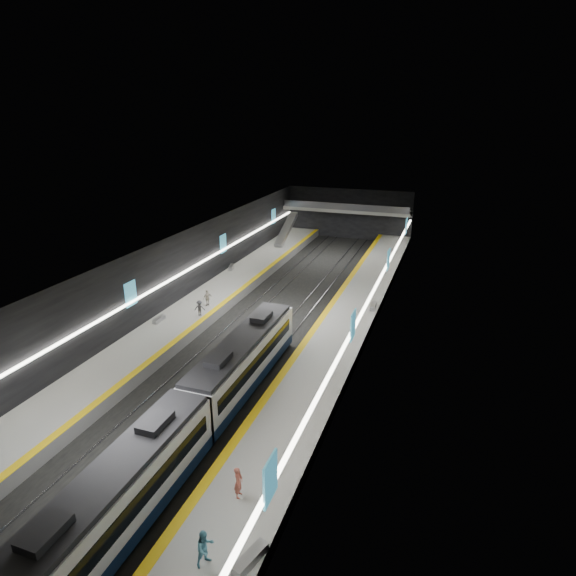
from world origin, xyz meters
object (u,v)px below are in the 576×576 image
at_px(passenger_left_b, 200,308).
at_px(train, 193,415).
at_px(passenger_right_a, 238,483).
at_px(passenger_left_a, 207,298).
at_px(bench_right_near, 250,559).
at_px(bench_right_far, 373,306).
at_px(bench_left_far, 231,267).
at_px(escalator, 286,229).
at_px(bench_left_near, 159,319).
at_px(passenger_right_b, 205,548).

bearing_deg(passenger_left_b, train, 98.44).
xyz_separation_m(passenger_right_a, passenger_left_a, (-13.86, 22.38, -0.03)).
distance_m(bench_right_near, passenger_right_a, 4.02).
height_order(train, passenger_right_a, train).
height_order(passenger_left_a, passenger_left_b, passenger_left_a).
bearing_deg(bench_right_far, passenger_right_a, -96.99).
bearing_deg(train, bench_left_far, 111.66).
distance_m(escalator, passenger_left_b, 29.22).
xyz_separation_m(train, passenger_right_a, (4.89, -3.92, -0.32)).
height_order(bench_left_near, bench_right_far, bench_right_far).
bearing_deg(bench_left_far, bench_right_far, -35.69).
bearing_deg(bench_right_near, bench_right_far, 107.52).
xyz_separation_m(train, passenger_left_b, (-8.47, 15.98, -0.42)).
height_order(bench_left_near, bench_right_near, bench_right_near).
bearing_deg(bench_right_far, bench_left_near, -154.38).
relative_size(bench_right_near, bench_right_far, 1.06).
distance_m(train, passenger_left_a, 20.52).
bearing_deg(bench_left_near, passenger_left_a, 64.37).
distance_m(escalator, bench_right_near, 55.14).
distance_m(passenger_left_a, passenger_left_b, 2.53).
distance_m(bench_left_near, bench_left_far, 16.73).
bearing_deg(bench_left_near, bench_left_far, 92.66).
bearing_deg(train, escalator, 102.49).
bearing_deg(escalator, train, -77.51).
bearing_deg(bench_right_far, passenger_right_b, -95.89).
relative_size(train, escalator, 3.72).
bearing_deg(escalator, bench_right_near, -72.03).
relative_size(bench_left_near, passenger_left_a, 0.94).
height_order(bench_right_near, passenger_right_a, passenger_right_a).
height_order(escalator, bench_left_far, escalator).
relative_size(bench_left_far, bench_right_near, 0.90).
bearing_deg(bench_left_far, passenger_left_a, -91.41).
distance_m(train, passenger_right_b, 9.50).
height_order(train, passenger_right_b, train).
distance_m(bench_right_near, passenger_left_a, 30.30).
xyz_separation_m(passenger_right_a, passenger_right_b, (0.30, -4.03, 0.01)).
bearing_deg(bench_left_near, bench_right_far, 28.88).
relative_size(bench_left_far, bench_right_far, 0.96).
xyz_separation_m(bench_left_near, bench_right_far, (18.42, 9.88, 0.03)).
relative_size(bench_right_far, passenger_right_a, 1.04).
distance_m(passenger_right_b, passenger_left_a, 29.96).
bearing_deg(passenger_left_a, passenger_right_a, 56.17).
bearing_deg(escalator, bench_right_far, -52.02).
distance_m(bench_right_near, passenger_right_b, 2.04).
bearing_deg(bench_left_far, bench_right_near, -79.01).
height_order(train, escalator, escalator).
relative_size(bench_right_near, passenger_left_a, 1.15).
bearing_deg(train, passenger_left_b, 117.94).
bearing_deg(bench_left_near, bench_right_near, -47.75).
xyz_separation_m(bench_left_near, passenger_right_b, (16.61, -21.44, 0.69)).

